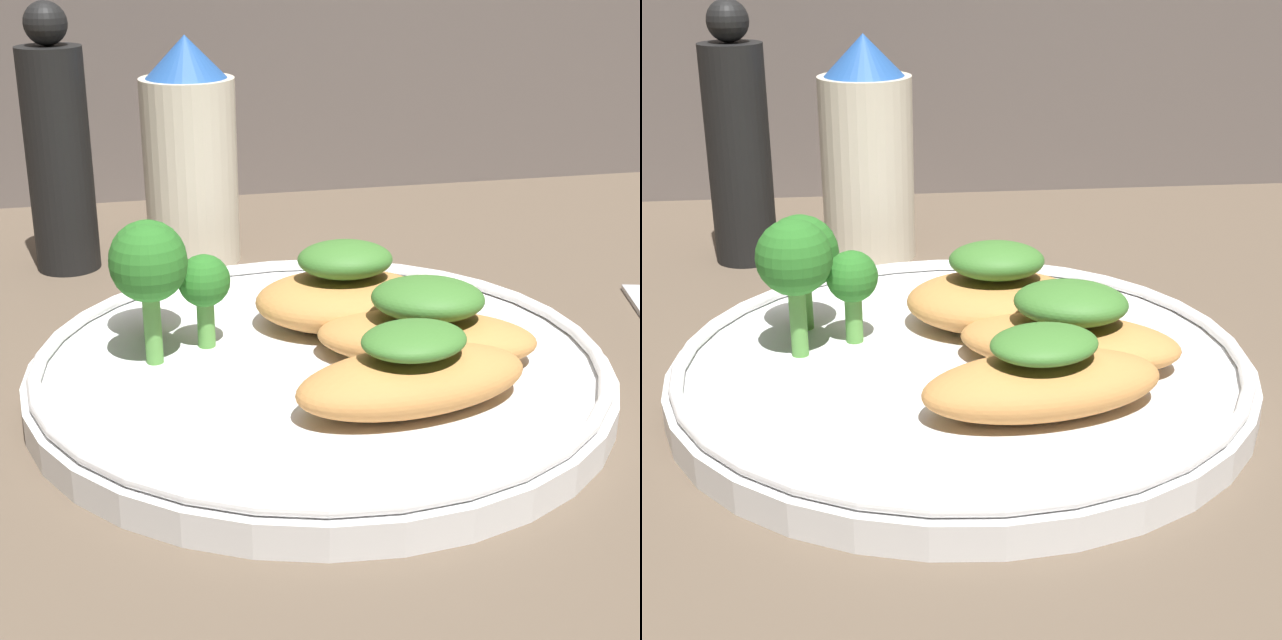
{
  "view_description": "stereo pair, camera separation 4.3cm",
  "coord_description": "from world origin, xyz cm",
  "views": [
    {
      "loc": [
        -8.75,
        -39.05,
        19.78
      ],
      "look_at": [
        0.0,
        0.0,
        3.4
      ],
      "focal_mm": 55.0,
      "sensor_mm": 36.0,
      "label": 1
    },
    {
      "loc": [
        -4.49,
        -39.77,
        19.78
      ],
      "look_at": [
        0.0,
        0.0,
        3.4
      ],
      "focal_mm": 55.0,
      "sensor_mm": 36.0,
      "label": 2
    }
  ],
  "objects": [
    {
      "name": "ground_plane",
      "position": [
        0.0,
        0.0,
        -0.5
      ],
      "size": [
        180.0,
        180.0,
        1.0
      ],
      "primitive_type": "cube",
      "color": "brown"
    },
    {
      "name": "sauce_bottle",
      "position": [
        -3.61,
        19.84,
        6.53
      ],
      "size": [
        5.68,
        5.68,
        13.64
      ],
      "color": "beige",
      "rests_on": "ground_plane"
    },
    {
      "name": "grilled_meat_back",
      "position": [
        2.1,
        3.91,
        3.03
      ],
      "size": [
        9.45,
        7.37,
        4.22
      ],
      "color": "#BC7F42",
      "rests_on": "plate"
    },
    {
      "name": "grilled_meat_middle",
      "position": [
        4.68,
        -0.84,
        2.94
      ],
      "size": [
        10.83,
        7.72,
        3.8
      ],
      "color": "#BC7F42",
      "rests_on": "plate"
    },
    {
      "name": "pepper_grinder",
      "position": [
        -11.31,
        19.84,
        7.17
      ],
      "size": [
        3.8,
        3.8,
        15.67
      ],
      "color": "black",
      "rests_on": "ground_plane"
    },
    {
      "name": "grilled_meat_front",
      "position": [
        2.68,
        -5.13,
        2.83
      ],
      "size": [
        10.57,
        6.15,
        3.55
      ],
      "color": "#BC7F42",
      "rests_on": "plate"
    },
    {
      "name": "plate",
      "position": [
        0.0,
        0.0,
        0.99
      ],
      "size": [
        26.07,
        26.07,
        2.0
      ],
      "color": "white",
      "rests_on": "ground_plane"
    },
    {
      "name": "broccoli_bunch",
      "position": [
        -6.83,
        3.19,
        5.35
      ],
      "size": [
        5.39,
        6.73,
        6.39
      ],
      "color": "#569942",
      "rests_on": "plate"
    }
  ]
}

